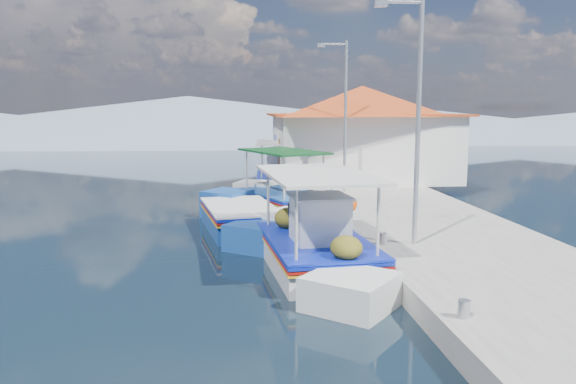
{
  "coord_description": "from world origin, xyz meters",
  "views": [
    {
      "loc": [
        0.09,
        -11.5,
        3.9
      ],
      "look_at": [
        1.78,
        5.76,
        1.3
      ],
      "focal_mm": 35.35,
      "sensor_mm": 36.0,
      "label": 1
    }
  ],
  "objects": [
    {
      "name": "lamp_post_far",
      "position": [
        4.51,
        11.0,
        3.85
      ],
      "size": [
        1.21,
        0.14,
        6.0
      ],
      "color": "#A5A8AD",
      "rests_on": "quay"
    },
    {
      "name": "caique_green_canopy",
      "position": [
        2.0,
        9.5,
        0.38
      ],
      "size": [
        3.74,
        6.31,
        2.56
      ],
      "rotation": [
        0.0,
        0.0,
        -0.4
      ],
      "color": "silver",
      "rests_on": "ground"
    },
    {
      "name": "caique_far",
      "position": [
        2.29,
        15.42,
        0.47
      ],
      "size": [
        2.41,
        7.17,
        2.52
      ],
      "rotation": [
        0.0,
        0.0,
        0.07
      ],
      "color": "silver",
      "rests_on": "ground"
    },
    {
      "name": "quay",
      "position": [
        5.9,
        6.0,
        0.25
      ],
      "size": [
        5.0,
        44.0,
        0.5
      ],
      "primitive_type": "cube",
      "color": "#A5A19A",
      "rests_on": "ground"
    },
    {
      "name": "harbor_building",
      "position": [
        6.2,
        15.0,
        2.78
      ],
      "size": [
        10.49,
        10.49,
        4.4
      ],
      "color": "silver",
      "rests_on": "quay"
    },
    {
      "name": "mountain_ridge",
      "position": [
        6.54,
        56.0,
        2.04
      ],
      "size": [
        171.4,
        96.0,
        5.5
      ],
      "color": "slate",
      "rests_on": "ground"
    },
    {
      "name": "bollards",
      "position": [
        3.8,
        5.25,
        0.65
      ],
      "size": [
        0.2,
        17.2,
        0.3
      ],
      "color": "#A5A8AD",
      "rests_on": "quay"
    },
    {
      "name": "main_caique",
      "position": [
        2.09,
        1.83,
        0.5
      ],
      "size": [
        2.76,
        7.89,
        2.61
      ],
      "rotation": [
        0.0,
        0.0,
        -0.1
      ],
      "color": "silver",
      "rests_on": "ground"
    },
    {
      "name": "ground",
      "position": [
        0.0,
        0.0,
        0.0
      ],
      "size": [
        160.0,
        160.0,
        0.0
      ],
      "primitive_type": "plane",
      "color": "black",
      "rests_on": "ground"
    },
    {
      "name": "caique_blue_hull",
      "position": [
        0.31,
        6.29,
        0.33
      ],
      "size": [
        2.79,
        6.82,
        1.23
      ],
      "rotation": [
        0.0,
        0.0,
        -0.17
      ],
      "color": "#184692",
      "rests_on": "ground"
    },
    {
      "name": "lamp_post_near",
      "position": [
        4.51,
        2.0,
        3.85
      ],
      "size": [
        1.21,
        0.14,
        6.0
      ],
      "color": "#A5A8AD",
      "rests_on": "quay"
    }
  ]
}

